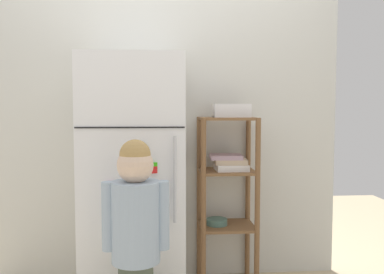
% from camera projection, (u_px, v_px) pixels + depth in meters
% --- Properties ---
extents(kitchen_wall_back, '(2.53, 0.03, 2.09)m').
position_uv_depth(kitchen_wall_back, '(167.00, 137.00, 3.07)').
color(kitchen_wall_back, silver).
rests_on(kitchen_wall_back, ground).
extents(refrigerator, '(0.64, 0.66, 1.59)m').
position_uv_depth(refrigerator, '(134.00, 179.00, 2.72)').
color(refrigerator, white).
rests_on(refrigerator, ground).
extents(child_standing, '(0.35, 0.26, 1.10)m').
position_uv_depth(child_standing, '(136.00, 221.00, 2.18)').
color(child_standing, '#515B4B').
rests_on(child_standing, ground).
extents(pantry_shelf_unit, '(0.40, 0.34, 1.19)m').
position_uv_depth(pantry_shelf_unit, '(227.00, 182.00, 2.92)').
color(pantry_shelf_unit, brown).
rests_on(pantry_shelf_unit, ground).
extents(fruit_bin, '(0.25, 0.15, 0.09)m').
position_uv_depth(fruit_bin, '(232.00, 112.00, 2.88)').
color(fruit_bin, white).
rests_on(fruit_bin, pantry_shelf_unit).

